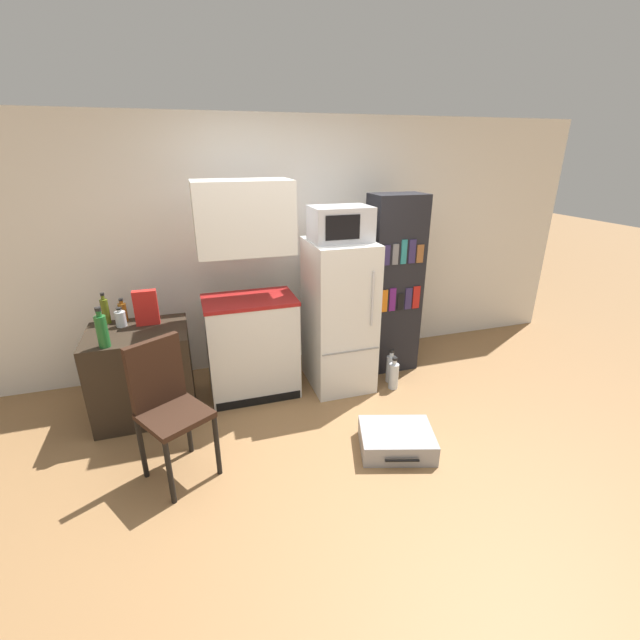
# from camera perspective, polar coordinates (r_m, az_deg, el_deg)

# --- Properties ---
(ground_plane) EXTENTS (24.00, 24.00, 0.00)m
(ground_plane) POSITION_cam_1_polar(r_m,az_deg,el_deg) (3.25, 3.48, -19.91)
(ground_plane) COLOR olive
(wall_back) EXTENTS (6.40, 0.10, 2.48)m
(wall_back) POSITION_cam_1_polar(r_m,az_deg,el_deg) (4.49, -2.96, 9.91)
(wall_back) COLOR white
(wall_back) RESTS_ON ground_plane
(side_table) EXTENTS (0.80, 0.64, 0.78)m
(side_table) POSITION_cam_1_polar(r_m,az_deg,el_deg) (3.98, -22.53, -6.49)
(side_table) COLOR #2D2319
(side_table) RESTS_ON ground_plane
(kitchen_hutch) EXTENTS (0.81, 0.53, 1.94)m
(kitchen_hutch) POSITION_cam_1_polar(r_m,az_deg,el_deg) (3.85, -9.41, 2.01)
(kitchen_hutch) COLOR silver
(kitchen_hutch) RESTS_ON ground_plane
(refrigerator) EXTENTS (0.57, 0.68, 1.41)m
(refrigerator) POSITION_cam_1_polar(r_m,az_deg,el_deg) (4.04, 2.52, 0.62)
(refrigerator) COLOR silver
(refrigerator) RESTS_ON ground_plane
(microwave) EXTENTS (0.52, 0.37, 0.30)m
(microwave) POSITION_cam_1_polar(r_m,az_deg,el_deg) (3.81, 2.74, 12.70)
(microwave) COLOR #B7B7BC
(microwave) RESTS_ON refrigerator
(bookshelf) EXTENTS (0.52, 0.34, 1.78)m
(bookshelf) POSITION_cam_1_polar(r_m,az_deg,el_deg) (4.36, 9.72, 4.53)
(bookshelf) COLOR black
(bookshelf) RESTS_ON ground_plane
(bottle_amber_beer) EXTENTS (0.07, 0.07, 0.20)m
(bottle_amber_beer) POSITION_cam_1_polar(r_m,az_deg,el_deg) (4.06, -24.80, 1.01)
(bottle_amber_beer) COLOR brown
(bottle_amber_beer) RESTS_ON side_table
(bottle_olive_oil) EXTENTS (0.06, 0.06, 0.27)m
(bottle_olive_oil) POSITION_cam_1_polar(r_m,az_deg,el_deg) (4.07, -26.71, 1.14)
(bottle_olive_oil) COLOR #566619
(bottle_olive_oil) RESTS_ON side_table
(bottle_clear_short) EXTENTS (0.09, 0.09, 0.17)m
(bottle_clear_short) POSITION_cam_1_polar(r_m,az_deg,el_deg) (3.95, -25.05, 0.19)
(bottle_clear_short) COLOR silver
(bottle_clear_short) RESTS_ON side_table
(bottle_green_tall) EXTENTS (0.08, 0.08, 0.31)m
(bottle_green_tall) POSITION_cam_1_polar(r_m,az_deg,el_deg) (3.58, -27.06, -1.25)
(bottle_green_tall) COLOR #1E6028
(bottle_green_tall) RESTS_ON side_table
(cereal_box) EXTENTS (0.19, 0.07, 0.30)m
(cereal_box) POSITION_cam_1_polar(r_m,az_deg,el_deg) (3.88, -22.17, 1.54)
(cereal_box) COLOR red
(cereal_box) RESTS_ON side_table
(chair) EXTENTS (0.55, 0.55, 1.00)m
(chair) POSITION_cam_1_polar(r_m,az_deg,el_deg) (3.12, -19.86, -9.79)
(chair) COLOR black
(chair) RESTS_ON ground_plane
(suitcase_large_flat) EXTENTS (0.65, 0.57, 0.16)m
(suitcase_large_flat) POSITION_cam_1_polar(r_m,az_deg,el_deg) (3.47, 10.15, -15.47)
(suitcase_large_flat) COLOR #99999E
(suitcase_large_flat) RESTS_ON ground_plane
(water_bottle_front) EXTENTS (0.09, 0.09, 0.33)m
(water_bottle_front) POSITION_cam_1_polar(r_m,az_deg,el_deg) (4.21, 9.79, -7.26)
(water_bottle_front) COLOR silver
(water_bottle_front) RESTS_ON ground_plane
(water_bottle_middle) EXTENTS (0.09, 0.09, 0.35)m
(water_bottle_middle) POSITION_cam_1_polar(r_m,az_deg,el_deg) (4.32, 9.41, -6.35)
(water_bottle_middle) COLOR silver
(water_bottle_middle) RESTS_ON ground_plane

